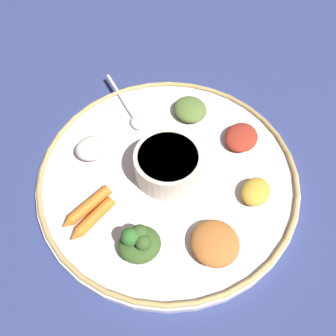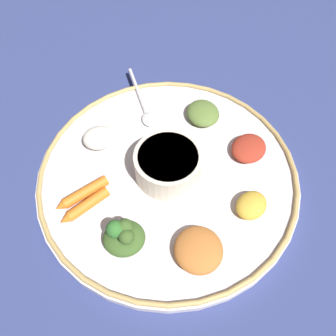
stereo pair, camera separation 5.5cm
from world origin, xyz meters
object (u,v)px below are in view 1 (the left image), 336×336
(spoon, at_px, (129,110))
(carrot_outer, at_px, (92,219))
(carrot_near_spoon, at_px, (87,207))
(center_bowl, at_px, (168,164))
(greens_pile, at_px, (138,242))

(spoon, height_order, carrot_outer, carrot_outer)
(carrot_near_spoon, xyz_separation_m, carrot_outer, (0.01, 0.02, -0.00))
(center_bowl, xyz_separation_m, greens_pile, (0.13, 0.04, -0.01))
(center_bowl, xyz_separation_m, carrot_outer, (0.14, -0.04, -0.02))
(spoon, bearing_deg, center_bowl, 62.34)
(spoon, xyz_separation_m, carrot_outer, (0.21, 0.09, 0.00))
(greens_pile, distance_m, carrot_near_spoon, 0.10)
(greens_pile, relative_size, carrot_outer, 0.97)
(greens_pile, distance_m, carrot_outer, 0.08)
(greens_pile, bearing_deg, center_bowl, -163.24)
(center_bowl, relative_size, spoon, 0.72)
(greens_pile, xyz_separation_m, carrot_outer, (0.01, -0.08, -0.01))
(center_bowl, height_order, greens_pile, same)
(greens_pile, xyz_separation_m, carrot_near_spoon, (-0.00, -0.10, -0.01))
(spoon, height_order, carrot_near_spoon, carrot_near_spoon)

